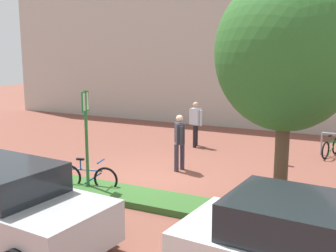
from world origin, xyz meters
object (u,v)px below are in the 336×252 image
parking_sign_post (86,127)px  car_silver_sedan (2,204)px  bike_at_sign (88,177)px  person_casual_tan (196,121)px  person_suited_navy (179,139)px  tree_sidewalk (287,53)px  bollard_steel (280,151)px

parking_sign_post → car_silver_sedan: bearing=-83.3°
bike_at_sign → person_casual_tan: bearing=84.7°
bike_at_sign → person_suited_navy: person_suited_navy is taller
car_silver_sedan → tree_sidewalk: bearing=34.1°
bollard_steel → bike_at_sign: bearing=-129.3°
car_silver_sedan → parking_sign_post: bearing=96.7°
bike_at_sign → car_silver_sedan: car_silver_sedan is taller
person_casual_tan → person_suited_navy: (0.82, -3.19, 0.00)m
parking_sign_post → person_casual_tan: bearing=85.4°
parking_sign_post → bollard_steel: parking_sign_post is taller
tree_sidewalk → parking_sign_post: 5.23m
parking_sign_post → bike_at_sign: size_ratio=1.60×
bollard_steel → person_suited_navy: size_ratio=0.52×
person_casual_tan → person_suited_navy: same height
car_silver_sedan → person_casual_tan: bearing=89.2°
tree_sidewalk → car_silver_sedan: 6.15m
person_suited_navy → car_silver_sedan: bearing=-99.2°
person_casual_tan → car_silver_sedan: size_ratio=0.39×
tree_sidewalk → car_silver_sedan: tree_sidewalk is taller
tree_sidewalk → person_casual_tan: tree_sidewalk is taller
tree_sidewalk → parking_sign_post: bearing=-179.8°
person_suited_navy → car_silver_sedan: 5.93m
bike_at_sign → person_casual_tan: size_ratio=0.96×
tree_sidewalk → bike_at_sign: (-4.95, 0.05, -3.21)m
bollard_steel → car_silver_sedan: (-3.53, -7.95, 0.31)m
car_silver_sedan → bollard_steel: bearing=66.0°
person_suited_navy → car_silver_sedan: size_ratio=0.39×
bollard_steel → car_silver_sedan: car_silver_sedan is taller
parking_sign_post → person_suited_navy: size_ratio=1.53×
parking_sign_post → person_casual_tan: (0.48, 6.00, -0.73)m
tree_sidewalk → parking_sign_post: tree_sidewalk is taller
tree_sidewalk → bike_at_sign: 5.90m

